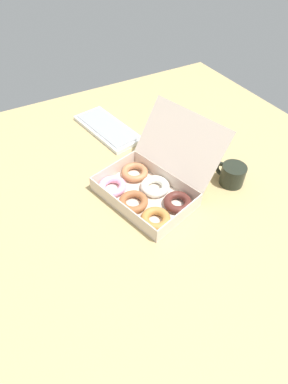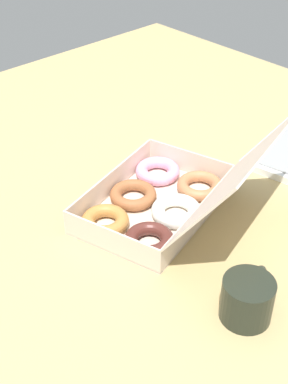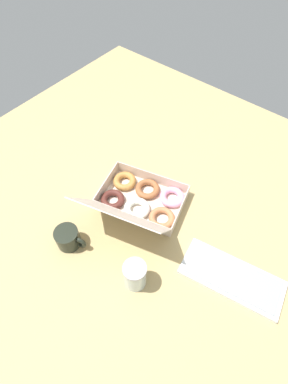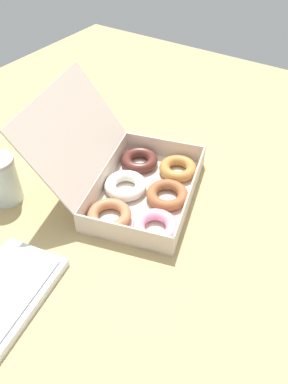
% 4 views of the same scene
% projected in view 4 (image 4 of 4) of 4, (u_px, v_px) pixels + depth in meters
% --- Properties ---
extents(ground_plane, '(1.80, 1.80, 0.02)m').
position_uv_depth(ground_plane, '(150.00, 191.00, 0.98)').
color(ground_plane, tan).
extents(donut_box, '(0.42, 0.44, 0.25)m').
position_uv_depth(donut_box, '(138.00, 184.00, 0.93)').
color(donut_box, beige).
rests_on(donut_box, ground_plane).
extents(coffee_mug, '(0.12, 0.09, 0.08)m').
position_uv_depth(coffee_mug, '(71.00, 127.00, 1.11)').
color(coffee_mug, '#23291F').
rests_on(coffee_mug, ground_plane).
extents(glass_jar, '(0.08, 0.08, 0.12)m').
position_uv_depth(glass_jar, '(2.00, 180.00, 0.90)').
color(glass_jar, silver).
rests_on(glass_jar, ground_plane).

